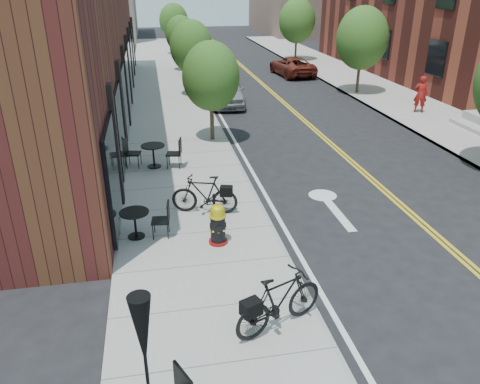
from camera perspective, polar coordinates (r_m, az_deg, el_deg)
ground at (r=11.05m, az=6.04°, el=-8.28°), size 120.00×120.00×0.00m
sidewalk_near at (r=19.78m, az=-7.81°, el=6.91°), size 4.00×70.00×0.12m
sidewalk_far at (r=23.57m, az=23.02°, el=8.05°), size 4.00×70.00×0.12m
building_near at (r=23.28m, az=-20.58°, el=16.96°), size 5.00×28.00×7.00m
tree_near_a at (r=18.31m, az=-3.57°, el=13.89°), size 2.20×2.20×3.81m
tree_near_b at (r=26.16m, az=-5.95°, el=17.23°), size 2.30×2.30×3.98m
tree_near_c at (r=34.11m, az=-7.23°, el=18.52°), size 2.10×2.10×3.67m
tree_near_d at (r=42.04m, az=-8.08°, el=19.93°), size 2.40×2.40×4.11m
tree_far_b at (r=27.52m, az=14.66°, el=17.68°), size 2.80×2.80×4.62m
tree_far_c at (r=38.71m, az=6.97°, el=20.01°), size 2.80×2.80×4.62m
fire_hydrant at (r=11.21m, az=-2.72°, el=-3.97°), size 0.48×0.48×1.05m
bicycle_left at (r=12.66m, az=-4.36°, el=-0.30°), size 1.88×1.00×1.09m
bicycle_right at (r=8.64m, az=4.86°, el=-13.16°), size 1.96×1.24×1.14m
bistro_set_b at (r=11.75m, az=-12.70°, el=-3.42°), size 1.70×0.80×0.90m
bistro_set_c at (r=16.09m, az=-10.52°, el=4.72°), size 1.91×0.95×1.01m
patio_umbrella at (r=6.13m, az=-11.67°, el=-17.59°), size 0.40×0.40×2.47m
parked_car_a at (r=24.75m, az=-1.59°, el=12.26°), size 2.16×4.40×1.45m
parked_car_b at (r=32.30m, az=-4.17°, el=15.19°), size 1.80×4.80×1.57m
parked_car_c at (r=37.23m, az=-4.47°, el=16.18°), size 2.19×4.52×1.27m
parked_car_far at (r=32.95m, az=6.35°, el=15.00°), size 2.47×4.63×1.24m
pedestrian at (r=24.28m, az=21.16°, el=11.06°), size 0.75×0.63×1.74m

